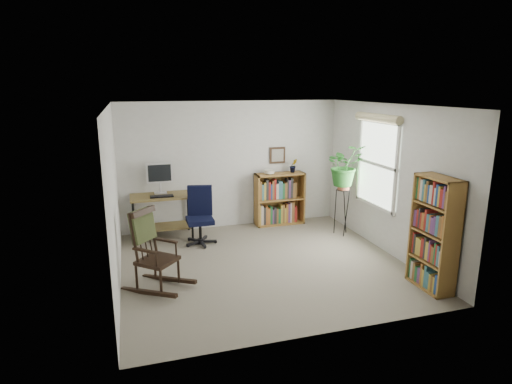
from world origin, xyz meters
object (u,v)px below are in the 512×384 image
object	(u,v)px
office_chair	(200,216)
rocking_chair	(157,250)
desk	(162,216)
low_bookshelf	(280,199)
tall_bookshelf	(434,234)

from	to	relation	value
office_chair	rocking_chair	bearing A→B (deg)	-106.45
rocking_chair	desk	bearing A→B (deg)	35.98
desk	low_bookshelf	size ratio (longest dim) A/B	1.06
office_chair	rocking_chair	xyz separation A→B (m)	(-0.82, -1.51, 0.05)
tall_bookshelf	desk	bearing A→B (deg)	136.83
low_bookshelf	tall_bookshelf	world-z (taller)	tall_bookshelf
office_chair	desk	bearing A→B (deg)	149.66
rocking_chair	low_bookshelf	size ratio (longest dim) A/B	1.08
low_bookshelf	tall_bookshelf	distance (m)	3.37
low_bookshelf	desk	bearing A→B (deg)	-176.98
rocking_chair	low_bookshelf	xyz separation A→B (m)	(2.51, 2.17, -0.04)
tall_bookshelf	office_chair	bearing A→B (deg)	136.67
office_chair	tall_bookshelf	bearing A→B (deg)	-31.24
desk	office_chair	size ratio (longest dim) A/B	1.07
rocking_chair	office_chair	bearing A→B (deg)	13.88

